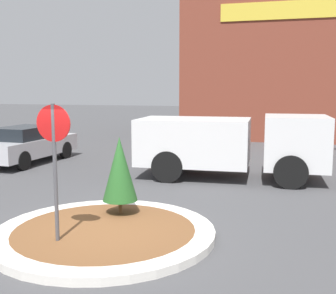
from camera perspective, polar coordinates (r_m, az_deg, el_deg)
name	(u,v)px	position (r m, az deg, el deg)	size (l,w,h in m)	color
ground_plane	(105,236)	(8.46, -8.54, -11.87)	(120.00, 120.00, 0.00)	#474749
traffic_island	(105,233)	(8.44, -8.55, -11.39)	(4.29, 4.29, 0.15)	silver
stop_sign	(54,151)	(7.59, -15.14, -0.53)	(0.64, 0.07, 2.60)	#4C4C51
island_shrub	(120,169)	(9.10, -6.56, -2.97)	(0.75, 0.75, 1.68)	brown
utility_truck	(229,142)	(13.48, 8.30, 0.62)	(5.93, 2.50, 2.03)	silver
storefront_building	(319,72)	(25.92, 19.79, 9.57)	(15.01, 6.07, 7.60)	brown
parked_sedan_silver	(27,144)	(17.06, -18.53, 0.37)	(1.92, 4.50, 1.42)	#B7B7BC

